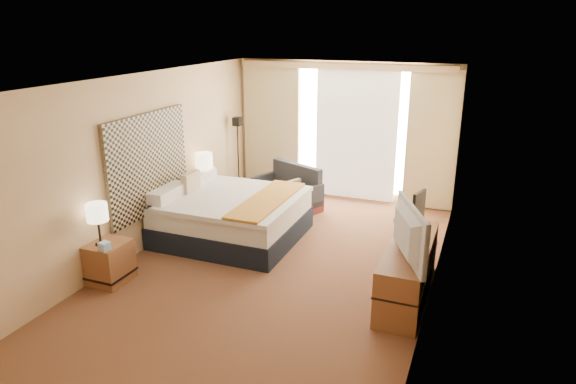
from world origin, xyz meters
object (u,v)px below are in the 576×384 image
at_px(nightstand_right, 206,203).
at_px(lamp_right, 204,161).
at_px(floor_lamp, 238,141).
at_px(nightstand_left, 110,262).
at_px(loveseat, 288,194).
at_px(lamp_left, 97,213).
at_px(bed, 232,216).
at_px(desk_chair, 410,223).
at_px(media_dresser, 408,271).
at_px(television, 401,233).

xyz_separation_m(nightstand_right, lamp_right, (-0.02, 0.03, 0.75)).
bearing_deg(floor_lamp, nightstand_left, -89.55).
bearing_deg(loveseat, floor_lamp, -169.67).
distance_m(floor_lamp, lamp_right, 1.29).
bearing_deg(lamp_left, lamp_right, 89.68).
bearing_deg(bed, nightstand_right, 143.44).
relative_size(nightstand_left, nightstand_right, 1.00).
xyz_separation_m(desk_chair, lamp_right, (-3.52, 0.03, 0.61)).
xyz_separation_m(bed, loveseat, (0.32, 1.63, -0.11)).
bearing_deg(lamp_left, loveseat, 72.17).
bearing_deg(nightstand_left, bed, 66.93).
bearing_deg(media_dresser, nightstand_right, 158.60).
relative_size(nightstand_right, loveseat, 0.39).
xyz_separation_m(nightstand_left, television, (3.65, 0.61, 0.75)).
xyz_separation_m(bed, television, (2.84, -1.29, 0.65)).
bearing_deg(lamp_left, bed, 66.86).
xyz_separation_m(floor_lamp, lamp_right, (0.01, -1.29, -0.08)).
bearing_deg(lamp_right, lamp_left, -90.32).
relative_size(nightstand_right, lamp_left, 0.97).
bearing_deg(nightstand_right, floor_lamp, 91.31).
bearing_deg(television, bed, 41.76).
height_order(media_dresser, desk_chair, desk_chair).
bearing_deg(floor_lamp, desk_chair, -20.44).
relative_size(loveseat, lamp_left, 2.52).
distance_m(lamp_left, lamp_right, 2.61).
bearing_deg(bed, desk_chair, 12.57).
relative_size(floor_lamp, lamp_left, 2.76).
height_order(media_dresser, lamp_right, lamp_right).
distance_m(bed, television, 3.19).
bearing_deg(nightstand_left, television, 9.53).
height_order(floor_lamp, lamp_right, floor_lamp).
bearing_deg(floor_lamp, bed, -66.34).
relative_size(bed, desk_chair, 2.20).
bearing_deg(media_dresser, floor_lamp, 143.45).
xyz_separation_m(bed, floor_lamp, (-0.84, 1.92, 0.74)).
bearing_deg(nightstand_right, loveseat, 42.55).
xyz_separation_m(nightstand_left, lamp_right, (-0.02, 2.53, 0.75)).
xyz_separation_m(nightstand_left, loveseat, (1.12, 3.53, -0.02)).
distance_m(nightstand_right, bed, 1.01).
bearing_deg(media_dresser, bed, 163.62).
relative_size(nightstand_left, loveseat, 0.39).
bearing_deg(lamp_right, floor_lamp, 90.38).
bearing_deg(media_dresser, television, -96.53).
distance_m(nightstand_left, floor_lamp, 3.90).
distance_m(bed, lamp_left, 2.24).
height_order(bed, loveseat, bed).
relative_size(lamp_right, television, 0.55).
bearing_deg(desk_chair, nightstand_left, -127.93).
distance_m(loveseat, desk_chair, 2.59).
height_order(media_dresser, lamp_left, lamp_left).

